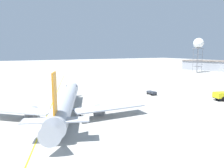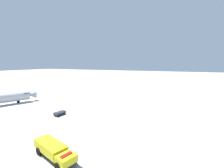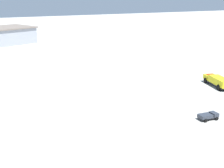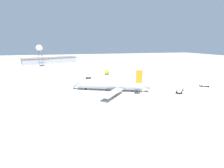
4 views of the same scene
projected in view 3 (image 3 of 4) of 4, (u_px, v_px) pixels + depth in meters
name	position (u px, v px, depth m)	size (l,w,h in m)	color
baggage_truck_truck	(208.00, 116.00, 58.61)	(2.22, 3.78, 1.22)	#232326
fire_tender_truck	(218.00, 81.00, 78.90)	(10.07, 5.18, 2.50)	#232326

